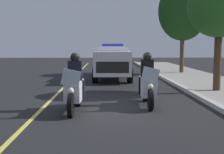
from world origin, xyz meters
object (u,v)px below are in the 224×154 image
object	(u,v)px
police_motorcycle_lead_left	(74,88)
police_suv	(113,61)
tree_far_back	(183,11)
police_motorcycle_lead_right	(148,84)
tree_mid_block	(220,7)

from	to	relation	value
police_motorcycle_lead_left	police_suv	distance (m)	8.21
tree_far_back	police_motorcycle_lead_right	bearing A→B (deg)	-20.22
police_motorcycle_lead_left	police_motorcycle_lead_right	world-z (taller)	same
tree_mid_block	tree_far_back	world-z (taller)	tree_far_back
police_motorcycle_lead_left	police_suv	xyz separation A→B (m)	(-8.09, 1.34, 0.37)
police_suv	tree_far_back	distance (m)	6.84
police_motorcycle_lead_left	police_motorcycle_lead_right	size ratio (longest dim) A/B	1.00
police_motorcycle_lead_left	tree_mid_block	xyz separation A→B (m)	(-3.31, 5.51, 2.78)
police_motorcycle_lead_left	police_suv	size ratio (longest dim) A/B	0.43
police_motorcycle_lead_left	tree_mid_block	bearing A→B (deg)	121.03
tree_mid_block	police_motorcycle_lead_left	bearing A→B (deg)	-58.97
police_motorcycle_lead_right	police_suv	xyz separation A→B (m)	(-7.34, -0.92, 0.37)
police_suv	tree_mid_block	xyz separation A→B (m)	(4.78, 4.17, 2.41)
police_suv	tree_mid_block	world-z (taller)	tree_mid_block
police_suv	tree_far_back	world-z (taller)	tree_far_back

